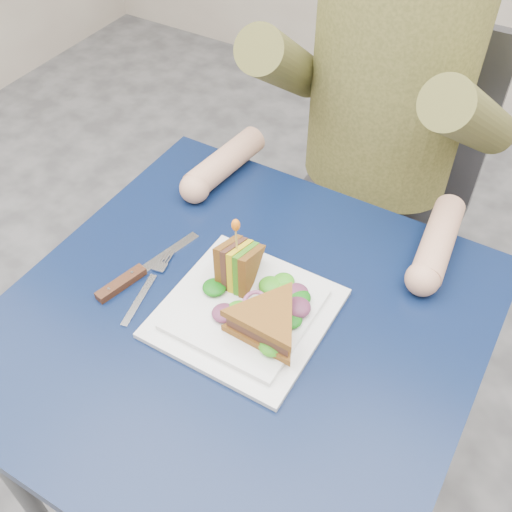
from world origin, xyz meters
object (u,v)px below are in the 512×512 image
Objects in this scene: table at (239,348)px; chair at (384,177)px; knife at (130,277)px; diner at (391,61)px; sandwich_flat at (268,322)px; sandwich_upright at (237,266)px; plate at (246,312)px; fork at (147,288)px.

chair reaches higher than table.
diner is at bearing 71.23° from knife.
sandwich_flat is at bearing 2.17° from knife.
sandwich_upright is (-0.10, 0.07, 0.01)m from sandwich_flat.
plate is at bearing 72.81° from table.
plate is at bearing -89.53° from diner.
fork is (-0.23, -0.01, -0.04)m from sandwich_flat.
knife is at bearing -108.77° from diner.
knife is (-0.27, -0.01, -0.04)m from sandwich_flat.
diner reaches higher than sandwich_flat.
sandwich_upright is at bearing 133.84° from plate.
sandwich_flat is 0.12m from sandwich_upright.
sandwich_upright reaches higher than knife.
diner reaches higher than table.
sandwich_flat reaches higher than table.
chair is at bearing 94.80° from sandwich_flat.
plate is 1.46× the size of fork.
fork is at bearing -103.24° from chair.
table is 1.01× the size of diner.
fork is (-0.17, -0.04, -0.01)m from plate.
knife is at bearing -106.01° from chair.
sandwich_flat is at bearing -24.44° from plate.
fork is at bearing -176.90° from sandwich_flat.
chair is 5.21× the size of fork.
sandwich_flat is 1.16× the size of sandwich_upright.
table is at bearing -90.00° from chair.
sandwich_upright reaches higher than table.
diner is (-0.00, 0.59, 0.26)m from table.
sandwich_upright is (-0.04, -0.53, -0.13)m from diner.
knife is at bearing -174.51° from table.
sandwich_flat is 0.84× the size of fork.
chair is at bearing 90.39° from plate.
diner is 0.66m from fork.
chair is at bearing 73.99° from knife.
fork is 0.04m from knife.
sandwich_flat is (0.06, -0.60, -0.14)m from diner.
sandwich_flat is 0.23m from fork.
sandwich_upright is at bearing 32.05° from fork.
diner is 5.72× the size of sandwich_upright.
sandwich_flat reaches higher than knife.
knife is (-0.04, 0.00, 0.00)m from fork.
sandwich_upright is at bearing 25.44° from knife.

